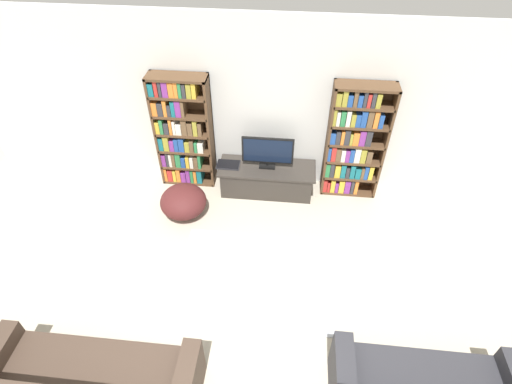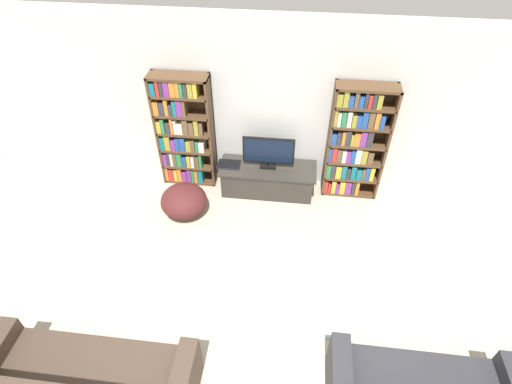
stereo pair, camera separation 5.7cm
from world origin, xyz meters
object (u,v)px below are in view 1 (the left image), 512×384
object	(u,v)px
bookshelf_right	(353,142)
beanbag_ottoman	(183,201)
bookshelf_left	(182,132)
laptop	(228,165)
tv_stand	(267,179)
television	(268,152)

from	to	relation	value
bookshelf_right	beanbag_ottoman	size ratio (longest dim) A/B	2.68
bookshelf_left	laptop	bearing A→B (deg)	-12.54
tv_stand	laptop	distance (m)	0.64
television	laptop	distance (m)	0.65
bookshelf_left	television	xyz separation A→B (m)	(1.29, -0.12, -0.17)
laptop	beanbag_ottoman	world-z (taller)	laptop
television	bookshelf_right	bearing A→B (deg)	5.51
tv_stand	laptop	size ratio (longest dim) A/B	4.20
tv_stand	television	xyz separation A→B (m)	(0.00, 0.03, 0.49)
beanbag_ottoman	bookshelf_left	bearing A→B (deg)	99.26
bookshelf_left	tv_stand	world-z (taller)	bookshelf_left
tv_stand	beanbag_ottoman	world-z (taller)	tv_stand
bookshelf_right	laptop	size ratio (longest dim) A/B	5.18
bookshelf_left	beanbag_ottoman	bearing A→B (deg)	-80.74
bookshelf_right	bookshelf_left	bearing A→B (deg)	180.00
beanbag_ottoman	tv_stand	bearing A→B (deg)	28.07
bookshelf_left	tv_stand	bearing A→B (deg)	-6.46
bookshelf_right	tv_stand	distance (m)	1.40
bookshelf_right	television	size ratio (longest dim) A/B	2.36
tv_stand	television	distance (m)	0.50
bookshelf_right	beanbag_ottoman	distance (m)	2.60
bookshelf_left	bookshelf_right	size ratio (longest dim) A/B	1.00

